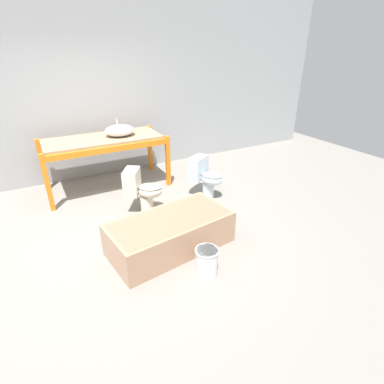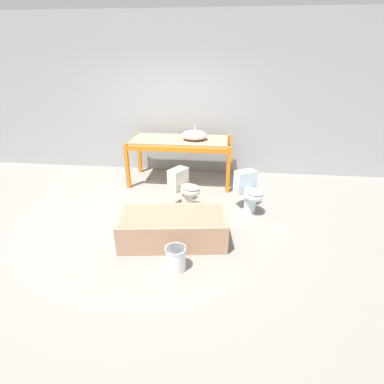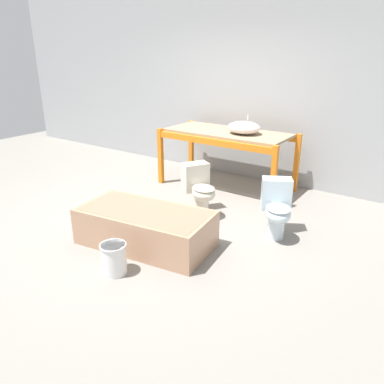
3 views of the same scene
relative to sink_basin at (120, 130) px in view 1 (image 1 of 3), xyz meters
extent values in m
plane|color=gray|center=(-0.52, -1.54, -0.99)|extent=(12.00, 12.00, 0.00)
cube|color=#9EA0A3|center=(-0.52, 0.73, 0.61)|extent=(10.80, 0.08, 3.20)
cube|color=orange|center=(-1.26, -0.41, -0.54)|extent=(0.07, 0.07, 0.90)
cube|color=orange|center=(0.68, -0.41, -0.54)|extent=(0.07, 0.07, 0.90)
cube|color=orange|center=(-1.26, 0.46, -0.54)|extent=(0.07, 0.07, 0.90)
cube|color=orange|center=(0.68, 0.46, -0.54)|extent=(0.07, 0.07, 0.90)
cube|color=orange|center=(-0.29, -0.41, -0.17)|extent=(1.95, 0.06, 0.09)
cube|color=orange|center=(-0.29, 0.46, -0.17)|extent=(1.95, 0.06, 0.09)
cube|color=#998466|center=(-0.29, 0.02, -0.11)|extent=(1.88, 0.79, 0.04)
ellipsoid|color=silver|center=(0.00, 0.00, 0.00)|extent=(0.50, 0.43, 0.18)
cylinder|color=silver|center=(0.00, 0.12, 0.13)|extent=(0.02, 0.02, 0.08)
cube|color=tan|center=(-0.08, -2.14, -0.78)|extent=(1.56, 0.92, 0.41)
cube|color=#977056|center=(-0.08, -2.14, -0.66)|extent=(1.47, 0.83, 0.17)
cylinder|color=silver|center=(1.06, -1.16, -0.86)|extent=(0.19, 0.19, 0.25)
ellipsoid|color=silver|center=(1.09, -1.22, -0.65)|extent=(0.43, 0.46, 0.20)
ellipsoid|color=#9FAFB7|center=(1.09, -1.22, -0.59)|extent=(0.41, 0.43, 0.03)
cube|color=silver|center=(0.97, -0.99, -0.51)|extent=(0.39, 0.34, 0.38)
cylinder|color=silver|center=(0.00, -1.12, -0.86)|extent=(0.19, 0.19, 0.25)
ellipsoid|color=silver|center=(0.05, -1.15, -0.65)|extent=(0.46, 0.44, 0.20)
ellipsoid|color=#B3AF9F|center=(0.05, -1.15, -0.59)|extent=(0.44, 0.41, 0.03)
cube|color=silver|center=(-0.17, -1.01, -0.51)|extent=(0.35, 0.39, 0.38)
cylinder|color=white|center=(0.06, -2.76, -0.83)|extent=(0.24, 0.24, 0.31)
cylinder|color=white|center=(0.06, -2.76, -0.68)|extent=(0.26, 0.26, 0.02)
camera|label=1|loc=(-1.32, -4.95, 1.27)|focal=28.00mm
camera|label=2|loc=(0.59, -5.69, 1.47)|focal=28.00mm
camera|label=3|loc=(2.49, -4.92, 1.07)|focal=35.00mm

